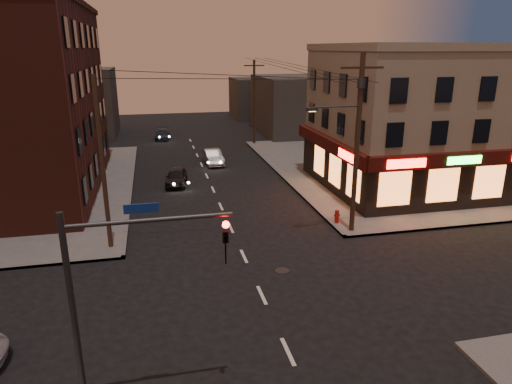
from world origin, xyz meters
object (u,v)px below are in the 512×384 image
object	(u,v)px
sedan_near	(176,177)
fire_hydrant	(337,215)
sedan_far	(162,134)
sedan_mid	(213,157)

from	to	relation	value
sedan_near	fire_hydrant	size ratio (longest dim) A/B	4.53
sedan_near	sedan_far	bearing A→B (deg)	99.44
sedan_near	fire_hydrant	bearing A→B (deg)	-42.21
sedan_near	sedan_mid	xyz separation A→B (m)	(3.72, 6.15, 0.02)
sedan_mid	sedan_far	world-z (taller)	sedan_mid
sedan_mid	fire_hydrant	xyz separation A→B (m)	(5.32, -16.98, -0.07)
sedan_near	fire_hydrant	xyz separation A→B (m)	(9.03, -10.83, -0.04)
sedan_mid	sedan_far	size ratio (longest dim) A/B	1.02
sedan_far	fire_hydrant	distance (m)	31.78
sedan_mid	sedan_far	distance (m)	13.99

